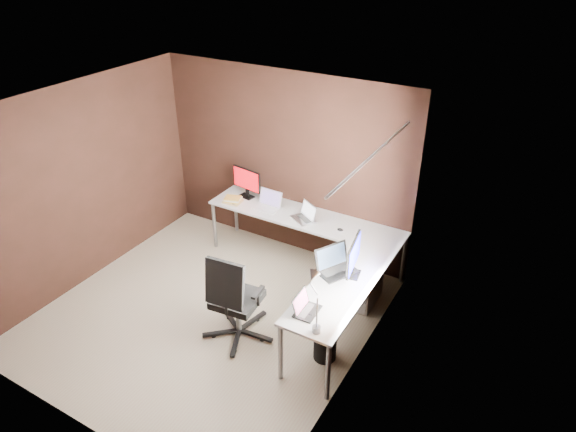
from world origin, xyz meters
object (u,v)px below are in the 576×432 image
at_px(laptop_white, 268,204).
at_px(laptop_black_small, 305,308).
at_px(book_stack, 233,200).
at_px(office_chair, 236,313).
at_px(wastebasket, 325,347).
at_px(desk_lamp, 314,293).
at_px(monitor_left, 247,181).
at_px(laptop_black_big, 335,266).
at_px(drawer_pedestal, 360,279).
at_px(monitor_right, 354,256).
at_px(laptop_silver, 305,216).

relative_size(laptop_white, laptop_black_small, 1.20).
height_order(book_stack, office_chair, office_chair).
distance_m(book_stack, office_chair, 1.87).
bearing_deg(wastebasket, desk_lamp, -85.15).
relative_size(laptop_black_small, desk_lamp, 0.49).
distance_m(monitor_left, laptop_white, 0.48).
distance_m(laptop_black_big, office_chair, 1.19).
relative_size(drawer_pedestal, laptop_white, 1.70).
bearing_deg(monitor_right, laptop_black_small, 158.21).
relative_size(desk_lamp, office_chair, 0.55).
distance_m(office_chair, wastebasket, 1.03).
distance_m(laptop_black_small, desk_lamp, 0.40).
height_order(monitor_right, laptop_black_big, monitor_right).
height_order(monitor_right, laptop_silver, monitor_right).
xyz_separation_m(monitor_left, laptop_black_big, (1.80, -0.98, -0.18)).
xyz_separation_m(drawer_pedestal, desk_lamp, (0.10, -1.44, 0.81)).
bearing_deg(laptop_black_big, desk_lamp, -138.92).
distance_m(laptop_black_big, laptop_black_small, 0.77).
relative_size(laptop_black_small, book_stack, 1.12).
distance_m(laptop_black_big, wastebasket, 0.87).
bearing_deg(laptop_white, laptop_black_small, -45.69).
height_order(drawer_pedestal, book_stack, book_stack).
height_order(monitor_right, laptop_white, monitor_right).
distance_m(monitor_left, wastebasket, 2.63).
height_order(laptop_silver, wastebasket, laptop_silver).
height_order(laptop_white, office_chair, office_chair).
bearing_deg(book_stack, office_chair, -54.26).
relative_size(monitor_left, monitor_right, 0.92).
bearing_deg(monitor_left, monitor_right, -16.36).
bearing_deg(office_chair, laptop_white, 103.63).
relative_size(monitor_right, laptop_white, 1.46).
height_order(drawer_pedestal, laptop_black_big, laptop_black_big).
height_order(laptop_silver, laptop_black_small, laptop_silver).
bearing_deg(drawer_pedestal, laptop_silver, 162.51).
bearing_deg(office_chair, laptop_black_big, 36.33).
relative_size(monitor_left, laptop_black_big, 0.94).
bearing_deg(laptop_black_big, book_stack, 96.79).
relative_size(drawer_pedestal, wastebasket, 2.15).
xyz_separation_m(book_stack, office_chair, (1.06, -1.47, -0.44)).
height_order(drawer_pedestal, wastebasket, drawer_pedestal).
relative_size(monitor_right, laptop_black_big, 1.03).
distance_m(laptop_black_small, office_chair, 0.97).
height_order(laptop_black_big, book_stack, laptop_black_big).
bearing_deg(book_stack, desk_lamp, -38.22).
bearing_deg(monitor_right, office_chair, 116.22).
distance_m(monitor_right, laptop_black_small, 0.82).
bearing_deg(office_chair, wastebasket, 4.87).
xyz_separation_m(laptop_black_big, wastebasket, (0.18, -0.55, -0.65)).
bearing_deg(laptop_black_small, laptop_white, 38.66).
xyz_separation_m(monitor_right, laptop_black_big, (-0.20, -0.01, -0.19)).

